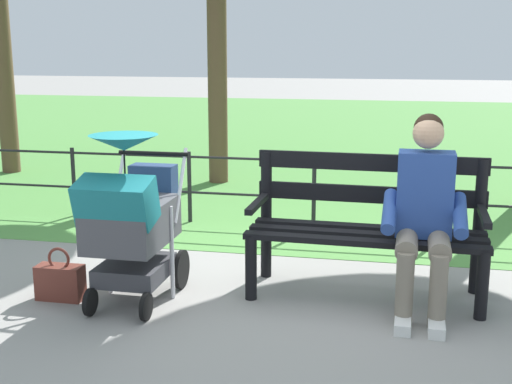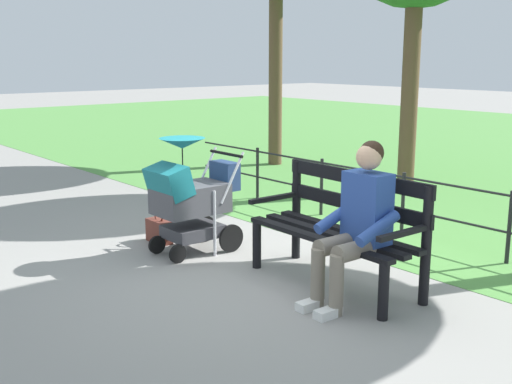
{
  "view_description": "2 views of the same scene",
  "coord_description": "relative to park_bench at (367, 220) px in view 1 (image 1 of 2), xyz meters",
  "views": [
    {
      "loc": [
        -0.7,
        4.43,
        1.71
      ],
      "look_at": [
        0.22,
        -0.04,
        0.7
      ],
      "focal_mm": 47.21,
      "sensor_mm": 36.0,
      "label": 1
    },
    {
      "loc": [
        -4.04,
        3.73,
        1.9
      ],
      "look_at": [
        0.39,
        0.03,
        0.66
      ],
      "focal_mm": 44.22,
      "sensor_mm": 36.0,
      "label": 2
    }
  ],
  "objects": [
    {
      "name": "handbag",
      "position": [
        2.03,
        0.56,
        -0.4
      ],
      "size": [
        0.32,
        0.14,
        0.37
      ],
      "color": "brown",
      "rests_on": "ground"
    },
    {
      "name": "person_on_bench",
      "position": [
        -0.37,
        0.22,
        0.15
      ],
      "size": [
        0.54,
        0.74,
        1.28
      ],
      "color": "slate",
      "rests_on": "ground"
    },
    {
      "name": "stroller",
      "position": [
        1.52,
        0.51,
        0.07
      ],
      "size": [
        0.52,
        0.9,
        1.15
      ],
      "color": "black",
      "rests_on": "ground"
    },
    {
      "name": "park_fence",
      "position": [
        0.28,
        -1.58,
        -0.11
      ],
      "size": [
        7.31,
        0.04,
        0.7
      ],
      "color": "black",
      "rests_on": "ground"
    },
    {
      "name": "grass_lawn",
      "position": [
        0.55,
        -8.68,
        -0.52
      ],
      "size": [
        40.0,
        16.0,
        0.01
      ],
      "primitive_type": "cube",
      "color": "#518E42",
      "rests_on": "ground"
    },
    {
      "name": "park_bench",
      "position": [
        0.0,
        0.0,
        0.0
      ],
      "size": [
        1.61,
        0.64,
        0.96
      ],
      "color": "black",
      "rests_on": "ground"
    },
    {
      "name": "ground_plane",
      "position": [
        0.55,
        0.12,
        -0.53
      ],
      "size": [
        60.0,
        60.0,
        0.0
      ],
      "primitive_type": "plane",
      "color": "gray"
    }
  ]
}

